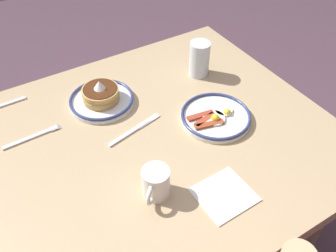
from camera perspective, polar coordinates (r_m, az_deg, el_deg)
name	(u,v)px	position (r m, az deg, el deg)	size (l,w,h in m)	color
ground_plane	(162,247)	(1.78, -0.96, -18.32)	(6.00, 6.00, 0.00)	#503844
dining_table	(160,158)	(1.26, -1.29, -4.92)	(1.10, 0.99, 0.74)	tan
plate_near_main	(101,98)	(1.30, -10.31, 4.34)	(0.23, 0.23, 0.10)	white
plate_center_pancakes	(216,117)	(1.24, 7.39, 1.45)	(0.24, 0.24, 0.04)	silver
coffee_mug	(156,183)	(1.00, -1.94, -8.83)	(0.09, 0.09, 0.09)	white
drinking_glass	(199,61)	(1.41, 4.88, 10.08)	(0.08, 0.08, 0.14)	silver
paper_napkin	(224,195)	(1.04, 8.72, -10.49)	(0.15, 0.14, 0.00)	white
fork_near	(32,137)	(1.25, -20.33, -1.60)	(0.19, 0.02, 0.01)	silver
butter_knife	(135,130)	(1.20, -5.21, -0.55)	(0.21, 0.06, 0.01)	silver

